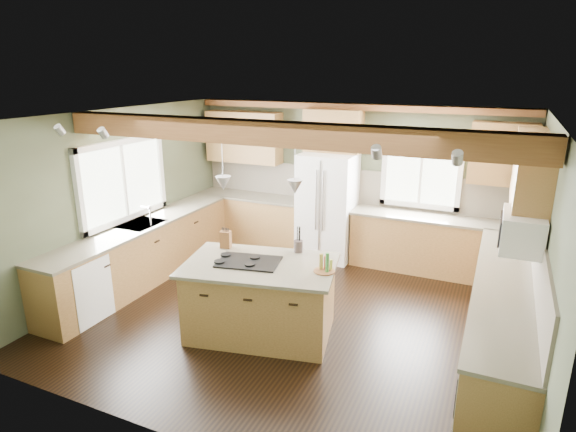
% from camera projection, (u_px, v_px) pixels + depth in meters
% --- Properties ---
extents(floor, '(5.60, 5.60, 0.00)m').
position_uv_depth(floor, '(293.00, 314.00, 6.43)').
color(floor, black).
rests_on(floor, ground).
extents(ceiling, '(5.60, 5.60, 0.00)m').
position_uv_depth(ceiling, '(294.00, 116.00, 5.66)').
color(ceiling, silver).
rests_on(ceiling, wall_back).
extents(wall_back, '(5.60, 0.00, 5.60)m').
position_uv_depth(wall_back, '(352.00, 181.00, 8.22)').
color(wall_back, '#434934').
rests_on(wall_back, ground).
extents(wall_left, '(0.00, 5.00, 5.00)m').
position_uv_depth(wall_left, '(121.00, 198.00, 7.14)').
color(wall_left, '#434934').
rests_on(wall_left, ground).
extents(wall_right, '(0.00, 5.00, 5.00)m').
position_uv_depth(wall_right, '(542.00, 255.00, 4.95)').
color(wall_right, '#434934').
rests_on(wall_right, ground).
extents(ceiling_beam, '(5.55, 0.26, 0.26)m').
position_uv_depth(ceiling_beam, '(272.00, 133.00, 5.19)').
color(ceiling_beam, brown).
rests_on(ceiling_beam, ceiling).
extents(soffit_trim, '(5.55, 0.20, 0.10)m').
position_uv_depth(soffit_trim, '(353.00, 107.00, 7.77)').
color(soffit_trim, brown).
rests_on(soffit_trim, ceiling).
extents(backsplash_back, '(5.58, 0.03, 0.58)m').
position_uv_depth(backsplash_back, '(351.00, 186.00, 8.24)').
color(backsplash_back, brown).
rests_on(backsplash_back, wall_back).
extents(backsplash_right, '(0.03, 3.70, 0.58)m').
position_uv_depth(backsplash_right, '(539.00, 262.00, 5.02)').
color(backsplash_right, brown).
rests_on(backsplash_right, wall_right).
extents(base_cab_back_left, '(2.02, 0.60, 0.88)m').
position_uv_depth(base_cab_back_left, '(252.00, 220.00, 8.92)').
color(base_cab_back_left, brown).
rests_on(base_cab_back_left, floor).
extents(counter_back_left, '(2.06, 0.64, 0.04)m').
position_uv_depth(counter_back_left, '(252.00, 196.00, 8.78)').
color(counter_back_left, brown).
rests_on(counter_back_left, base_cab_back_left).
extents(base_cab_back_right, '(2.62, 0.60, 0.88)m').
position_uv_depth(base_cab_back_right, '(435.00, 246.00, 7.63)').
color(base_cab_back_right, brown).
rests_on(base_cab_back_right, floor).
extents(counter_back_right, '(2.66, 0.64, 0.04)m').
position_uv_depth(counter_back_right, '(437.00, 218.00, 7.50)').
color(counter_back_right, brown).
rests_on(counter_back_right, base_cab_back_right).
extents(base_cab_left, '(0.60, 3.70, 0.88)m').
position_uv_depth(base_cab_left, '(144.00, 253.00, 7.32)').
color(base_cab_left, brown).
rests_on(base_cab_left, floor).
extents(counter_left, '(0.64, 3.74, 0.04)m').
position_uv_depth(counter_left, '(142.00, 225.00, 7.18)').
color(counter_left, brown).
rests_on(counter_left, base_cab_left).
extents(base_cab_right, '(0.60, 3.70, 0.88)m').
position_uv_depth(base_cab_right, '(500.00, 321.00, 5.36)').
color(base_cab_right, brown).
rests_on(base_cab_right, floor).
extents(counter_right, '(0.64, 3.74, 0.04)m').
position_uv_depth(counter_right, '(506.00, 284.00, 5.23)').
color(counter_right, brown).
rests_on(counter_right, base_cab_right).
extents(upper_cab_back_left, '(1.40, 0.35, 0.90)m').
position_uv_depth(upper_cab_back_left, '(244.00, 137.00, 8.66)').
color(upper_cab_back_left, brown).
rests_on(upper_cab_back_left, wall_back).
extents(upper_cab_over_fridge, '(0.96, 0.35, 0.70)m').
position_uv_depth(upper_cab_over_fridge, '(333.00, 131.00, 7.94)').
color(upper_cab_over_fridge, brown).
rests_on(upper_cab_over_fridge, wall_back).
extents(upper_cab_right, '(0.35, 2.20, 0.90)m').
position_uv_depth(upper_cab_right, '(530.00, 175.00, 5.61)').
color(upper_cab_right, brown).
rests_on(upper_cab_right, wall_right).
extents(upper_cab_back_corner, '(0.90, 0.35, 0.90)m').
position_uv_depth(upper_cab_back_corner, '(503.00, 154.00, 6.98)').
color(upper_cab_back_corner, brown).
rests_on(upper_cab_back_corner, wall_back).
extents(window_left, '(0.04, 1.60, 1.05)m').
position_uv_depth(window_left, '(123.00, 181.00, 7.10)').
color(window_left, white).
rests_on(window_left, wall_left).
extents(window_back, '(1.10, 0.04, 1.00)m').
position_uv_depth(window_back, '(421.00, 172.00, 7.68)').
color(window_back, white).
rests_on(window_back, wall_back).
extents(sink, '(0.50, 0.65, 0.03)m').
position_uv_depth(sink, '(142.00, 225.00, 7.18)').
color(sink, '#262628').
rests_on(sink, counter_left).
extents(faucet, '(0.02, 0.02, 0.28)m').
position_uv_depth(faucet, '(150.00, 217.00, 7.07)').
color(faucet, '#B2B2B7').
rests_on(faucet, sink).
extents(dishwasher, '(0.60, 0.60, 0.84)m').
position_uv_depth(dishwasher, '(77.00, 288.00, 6.19)').
color(dishwasher, white).
rests_on(dishwasher, floor).
extents(oven, '(0.60, 0.72, 0.84)m').
position_uv_depth(oven, '(495.00, 390.00, 4.24)').
color(oven, white).
rests_on(oven, floor).
extents(microwave, '(0.40, 0.70, 0.38)m').
position_uv_depth(microwave, '(522.00, 231.00, 4.92)').
color(microwave, white).
rests_on(microwave, wall_right).
extents(pendant_left, '(0.18, 0.18, 0.16)m').
position_uv_depth(pendant_left, '(223.00, 183.00, 5.52)').
color(pendant_left, '#B2B2B7').
rests_on(pendant_left, ceiling).
extents(pendant_right, '(0.18, 0.18, 0.16)m').
position_uv_depth(pendant_right, '(295.00, 187.00, 5.35)').
color(pendant_right, '#B2B2B7').
rests_on(pendant_right, ceiling).
extents(refrigerator, '(0.90, 0.74, 1.80)m').
position_uv_depth(refrigerator, '(327.00, 207.00, 8.13)').
color(refrigerator, white).
rests_on(refrigerator, floor).
extents(island, '(1.86, 1.35, 0.88)m').
position_uv_depth(island, '(261.00, 300.00, 5.86)').
color(island, brown).
rests_on(island, floor).
extents(island_top, '(1.99, 1.48, 0.04)m').
position_uv_depth(island_top, '(260.00, 265.00, 5.72)').
color(island_top, brown).
rests_on(island_top, island).
extents(cooktop, '(0.81, 0.63, 0.02)m').
position_uv_depth(cooktop, '(249.00, 262.00, 5.74)').
color(cooktop, black).
rests_on(cooktop, island_top).
extents(knife_block, '(0.15, 0.13, 0.22)m').
position_uv_depth(knife_block, '(226.00, 240.00, 6.19)').
color(knife_block, brown).
rests_on(knife_block, island_top).
extents(utensil_crock, '(0.12, 0.12, 0.15)m').
position_uv_depth(utensil_crock, '(298.00, 246.00, 6.06)').
color(utensil_crock, '#3D3631').
rests_on(utensil_crock, island_top).
extents(bottle_tray, '(0.34, 0.34, 0.23)m').
position_uv_depth(bottle_tray, '(324.00, 262.00, 5.46)').
color(bottle_tray, brown).
rests_on(bottle_tray, island_top).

